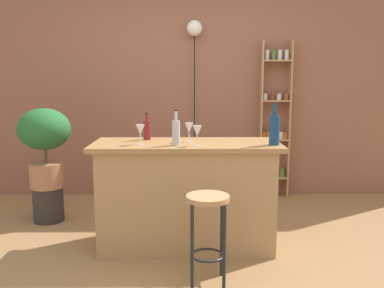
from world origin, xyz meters
TOP-DOWN VIEW (x-y plane):
  - ground at (0.00, 0.00)m, footprint 12.00×12.00m
  - back_wall at (0.00, 1.95)m, footprint 6.40×0.10m
  - kitchen_counter at (0.00, 0.30)m, footprint 1.58×0.62m
  - bar_stool at (0.15, -0.36)m, footprint 0.30×0.30m
  - spice_shelf at (1.06, 1.81)m, footprint 0.36×0.14m
  - plant_stool at (-1.41, 0.94)m, footprint 0.30×0.30m
  - potted_plant at (-1.41, 0.94)m, footprint 0.52×0.47m
  - bottle_sauce_amber at (0.71, 0.17)m, footprint 0.08×0.08m
  - bottle_spirits_clear at (-0.35, 0.46)m, footprint 0.06×0.06m
  - bottle_vinegar at (-0.08, 0.16)m, footprint 0.06×0.06m
  - wine_glass_left at (-0.37, 0.20)m, footprint 0.07×0.07m
  - wine_glass_center at (0.09, 0.12)m, footprint 0.07×0.07m
  - wine_glass_right at (0.02, 0.33)m, footprint 0.07×0.07m
  - pendant_globe_light at (0.09, 1.84)m, footprint 0.19×0.19m

SIDE VIEW (x-z plane):
  - ground at x=0.00m, z-range 0.00..0.00m
  - plant_stool at x=-1.41m, z-range 0.00..0.35m
  - kitchen_counter at x=0.00m, z-range 0.00..0.91m
  - bar_stool at x=0.15m, z-range 0.15..0.79m
  - potted_plant at x=-1.41m, z-range 0.45..1.25m
  - spice_shelf at x=1.06m, z-range -0.01..1.87m
  - bottle_spirits_clear at x=-0.35m, z-range 0.88..1.12m
  - bottle_vinegar at x=-0.08m, z-range 0.88..1.16m
  - wine_glass_left at x=-0.37m, z-range 0.95..1.11m
  - wine_glass_center at x=0.09m, z-range 0.95..1.11m
  - wine_glass_right at x=0.02m, z-range 0.95..1.11m
  - bottle_sauce_amber at x=0.71m, z-range 0.87..1.22m
  - back_wall at x=0.00m, z-range 0.00..2.80m
  - pendant_globe_light at x=0.09m, z-range 0.92..3.04m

